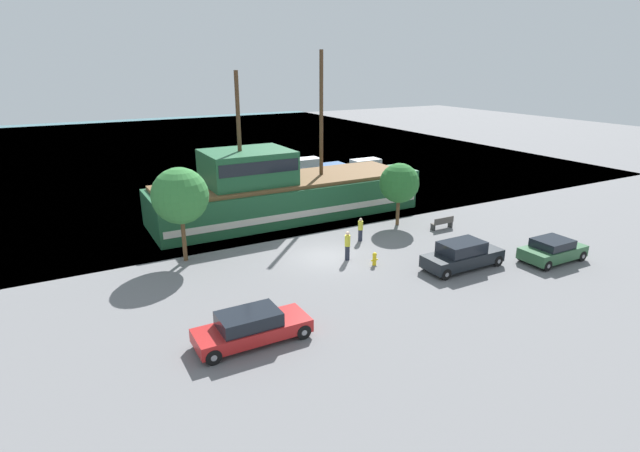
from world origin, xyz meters
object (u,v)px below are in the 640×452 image
at_px(parked_car_curb_mid, 462,255).
at_px(moored_boat_outer, 308,170).
at_px(parked_car_curb_front, 552,250).
at_px(pedestrian_walking_near, 360,229).
at_px(pirate_ship, 282,192).
at_px(pedestrian_walking_far, 347,245).
at_px(moored_boat_dockside, 369,172).
at_px(fire_hydrant, 374,258).
at_px(parked_car_curb_rear, 251,327).
at_px(bench_promenade_east, 443,223).

bearing_deg(parked_car_curb_mid, moored_boat_outer, 82.25).
relative_size(parked_car_curb_front, pedestrian_walking_near, 2.53).
xyz_separation_m(pirate_ship, pedestrian_walking_far, (-0.34, -9.69, -0.97)).
bearing_deg(pedestrian_walking_near, moored_boat_dockside, 54.05).
distance_m(fire_hydrant, pedestrian_walking_near, 4.09).
height_order(pirate_ship, parked_car_curb_rear, pirate_ship).
bearing_deg(parked_car_curb_mid, parked_car_curb_rear, -172.95).
relative_size(pirate_ship, fire_hydrant, 27.43).
xyz_separation_m(moored_boat_dockside, fire_hydrant, (-11.91, -18.10, -0.34)).
distance_m(moored_boat_outer, bench_promenade_east, 19.07).
xyz_separation_m(moored_boat_dockside, moored_boat_outer, (-4.51, 4.04, -0.05)).
bearing_deg(parked_car_curb_mid, pirate_ship, 108.43).
bearing_deg(pedestrian_walking_far, moored_boat_outer, 68.12).
bearing_deg(pedestrian_walking_near, parked_car_curb_front, -46.48).
bearing_deg(bench_promenade_east, pedestrian_walking_far, -169.37).
bearing_deg(bench_promenade_east, parked_car_curb_rear, -156.44).
xyz_separation_m(pirate_ship, parked_car_curb_front, (9.88, -15.54, -1.18)).
bearing_deg(moored_boat_outer, fire_hydrant, -108.48).
bearing_deg(moored_boat_dockside, parked_car_curb_mid, -110.80).
bearing_deg(moored_boat_dockside, fire_hydrant, -123.36).
bearing_deg(parked_car_curb_rear, fire_hydrant, 25.32).
relative_size(parked_car_curb_rear, pedestrian_walking_near, 3.09).
height_order(moored_boat_outer, pedestrian_walking_far, moored_boat_outer).
relative_size(parked_car_curb_rear, pedestrian_walking_far, 2.72).
relative_size(moored_boat_outer, parked_car_curb_rear, 1.67).
xyz_separation_m(fire_hydrant, pedestrian_walking_near, (1.53, 3.78, 0.36)).
relative_size(fire_hydrant, pedestrian_walking_far, 0.44).
bearing_deg(parked_car_curb_front, moored_boat_outer, 94.11).
bearing_deg(pedestrian_walking_near, parked_car_curb_mid, -68.83).
xyz_separation_m(parked_car_curb_rear, pedestrian_walking_near, (10.59, 8.07, 0.09)).
bearing_deg(parked_car_curb_front, parked_car_curb_mid, 161.72).
relative_size(pirate_ship, moored_boat_outer, 2.65).
height_order(pirate_ship, moored_boat_dockside, pirate_ship).
height_order(fire_hydrant, pedestrian_walking_near, pedestrian_walking_near).
relative_size(bench_promenade_east, pedestrian_walking_near, 1.10).
bearing_deg(fire_hydrant, pedestrian_walking_far, 122.53).
distance_m(pirate_ship, parked_car_curb_rear, 17.64).
relative_size(pirate_ship, bench_promenade_east, 12.44).
relative_size(parked_car_curb_mid, pedestrian_walking_near, 3.09).
xyz_separation_m(pirate_ship, bench_promenade_east, (8.38, -8.06, -1.41)).
height_order(moored_boat_outer, parked_car_curb_rear, moored_boat_outer).
distance_m(fire_hydrant, bench_promenade_east, 8.39).
xyz_separation_m(parked_car_curb_front, pedestrian_walking_far, (-10.22, 5.85, 0.22)).
relative_size(moored_boat_outer, bench_promenade_east, 4.69).
relative_size(pirate_ship, parked_car_curb_front, 5.43).
relative_size(parked_car_curb_front, pedestrian_walking_far, 2.22).
distance_m(moored_boat_dockside, fire_hydrant, 21.67).
bearing_deg(pedestrian_walking_far, parked_car_curb_front, -29.78).
bearing_deg(moored_boat_outer, parked_car_curb_mid, -97.75).
relative_size(moored_boat_dockside, bench_promenade_east, 4.14).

